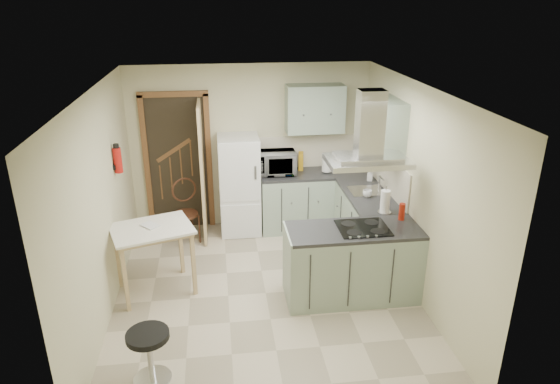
{
  "coord_description": "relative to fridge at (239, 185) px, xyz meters",
  "views": [
    {
      "loc": [
        -0.51,
        -5.21,
        3.43
      ],
      "look_at": [
        0.24,
        0.45,
        1.15
      ],
      "focal_mm": 32.0,
      "sensor_mm": 36.0,
      "label": 1
    }
  ],
  "objects": [
    {
      "name": "hob",
      "position": [
        1.32,
        -1.98,
        0.16
      ],
      "size": [
        0.58,
        0.5,
        0.01
      ],
      "primitive_type": "cube",
      "color": "black",
      "rests_on": "peninsula"
    },
    {
      "name": "sink",
      "position": [
        1.7,
        -0.85,
        0.16
      ],
      "size": [
        0.45,
        0.4,
        0.01
      ],
      "primitive_type": "cube",
      "color": "silver",
      "rests_on": "counter_right"
    },
    {
      "name": "soap_bottle",
      "position": [
        1.87,
        -0.45,
        0.23
      ],
      "size": [
        0.1,
        0.1,
        0.17
      ],
      "primitive_type": "imported",
      "rotation": [
        0.0,
        0.0,
        -0.4
      ],
      "color": "#A3A5AF",
      "rests_on": "counter_right"
    },
    {
      "name": "fire_extinguisher",
      "position": [
        -1.54,
        -0.9,
        0.75
      ],
      "size": [
        0.1,
        0.1,
        0.32
      ],
      "primitive_type": "cylinder",
      "color": "#B2140F",
      "rests_on": "left_wall"
    },
    {
      "name": "back_wall",
      "position": [
        0.2,
        0.3,
        0.5
      ],
      "size": [
        3.6,
        0.0,
        3.6
      ],
      "primitive_type": "plane",
      "rotation": [
        1.57,
        0.0,
        0.0
      ],
      "color": "beige",
      "rests_on": "floor"
    },
    {
      "name": "stool",
      "position": [
        -1.02,
        -3.12,
        -0.48
      ],
      "size": [
        0.52,
        0.52,
        0.54
      ],
      "primitive_type": "cylinder",
      "rotation": [
        0.0,
        0.0,
        -0.39
      ],
      "color": "black",
      "rests_on": "floor"
    },
    {
      "name": "counter_back",
      "position": [
        0.86,
        0.0,
        -0.3
      ],
      "size": [
        1.08,
        0.6,
        0.9
      ],
      "primitive_type": "cube",
      "color": "#9EB2A0",
      "rests_on": "floor"
    },
    {
      "name": "cereal_box",
      "position": [
        0.96,
        0.17,
        0.28
      ],
      "size": [
        0.1,
        0.19,
        0.26
      ],
      "primitive_type": "cube",
      "rotation": [
        0.0,
        0.0,
        -0.17
      ],
      "color": "gold",
      "rests_on": "counter_back"
    },
    {
      "name": "ceiling",
      "position": [
        0.2,
        -1.8,
        1.75
      ],
      "size": [
        4.2,
        4.2,
        0.0
      ],
      "primitive_type": "plane",
      "rotation": [
        3.14,
        0.0,
        0.0
      ],
      "color": "silver",
      "rests_on": "back_wall"
    },
    {
      "name": "floor",
      "position": [
        0.2,
        -1.8,
        -0.75
      ],
      "size": [
        4.2,
        4.2,
        0.0
      ],
      "primitive_type": "plane",
      "color": "#C2B297",
      "rests_on": "ground"
    },
    {
      "name": "red_bottle",
      "position": [
        1.85,
        -1.81,
        0.25
      ],
      "size": [
        0.08,
        0.08,
        0.21
      ],
      "primitive_type": "cylinder",
      "rotation": [
        0.0,
        0.0,
        -0.12
      ],
      "color": "#AD210E",
      "rests_on": "peninsula"
    },
    {
      "name": "book",
      "position": [
        -1.2,
        -1.56,
        0.16
      ],
      "size": [
        0.25,
        0.26,
        0.09
      ],
      "primitive_type": "imported",
      "rotation": [
        0.0,
        0.0,
        0.75
      ],
      "color": "brown",
      "rests_on": "drop_leaf_table"
    },
    {
      "name": "fridge",
      "position": [
        0.0,
        0.0,
        0.0
      ],
      "size": [
        0.6,
        0.6,
        1.5
      ],
      "primitive_type": "cube",
      "color": "white",
      "rests_on": "floor"
    },
    {
      "name": "doorway",
      "position": [
        -0.9,
        0.27,
        0.3
      ],
      "size": [
        1.1,
        0.12,
        2.1
      ],
      "primitive_type": "cube",
      "color": "brown",
      "rests_on": "floor"
    },
    {
      "name": "wall_cabinet_back",
      "position": [
        1.15,
        0.12,
        1.1
      ],
      "size": [
        0.85,
        0.35,
        0.7
      ],
      "primitive_type": "cube",
      "color": "#9EB2A0",
      "rests_on": "back_wall"
    },
    {
      "name": "drop_leaf_table",
      "position": [
        -1.12,
        -1.56,
        -0.32
      ],
      "size": [
        1.09,
        0.94,
        0.86
      ],
      "primitive_type": "cube",
      "rotation": [
        0.0,
        0.0,
        0.32
      ],
      "color": "tan",
      "rests_on": "floor"
    },
    {
      "name": "wall_cabinet_right",
      "position": [
        1.82,
        -0.95,
        1.1
      ],
      "size": [
        0.35,
        0.9,
        0.7
      ],
      "primitive_type": "cube",
      "color": "#9EB2A0",
      "rests_on": "right_wall"
    },
    {
      "name": "kettle",
      "position": [
        1.33,
        -0.02,
        0.26
      ],
      "size": [
        0.16,
        0.16,
        0.23
      ],
      "primitive_type": "cylinder",
      "rotation": [
        0.0,
        0.0,
        0.05
      ],
      "color": "white",
      "rests_on": "counter_back"
    },
    {
      "name": "bentwood_chair",
      "position": [
        -0.82,
        -0.25,
        -0.32
      ],
      "size": [
        0.49,
        0.49,
        0.86
      ],
      "primitive_type": "cube",
      "rotation": [
        0.0,
        0.0,
        0.37
      ],
      "color": "#4A3018",
      "rests_on": "floor"
    },
    {
      "name": "cup",
      "position": [
        1.65,
        -1.06,
        0.2
      ],
      "size": [
        0.15,
        0.15,
        0.1
      ],
      "primitive_type": "imported",
      "rotation": [
        0.0,
        0.0,
        0.29
      ],
      "color": "silver",
      "rests_on": "counter_right"
    },
    {
      "name": "peninsula",
      "position": [
        1.22,
        -1.98,
        -0.3
      ],
      "size": [
        1.55,
        0.65,
        0.9
      ],
      "primitive_type": "cube",
      "color": "#9EB2A0",
      "rests_on": "floor"
    },
    {
      "name": "microwave",
      "position": [
        0.54,
        0.03,
        0.32
      ],
      "size": [
        0.62,
        0.42,
        0.34
      ],
      "primitive_type": "imported",
      "rotation": [
        0.0,
        0.0,
        -0.02
      ],
      "color": "black",
      "rests_on": "counter_back"
    },
    {
      "name": "counter_right",
      "position": [
        1.7,
        -0.68,
        -0.3
      ],
      "size": [
        0.6,
        1.95,
        0.9
      ],
      "primitive_type": "cube",
      "color": "#9EB2A0",
      "rests_on": "floor"
    },
    {
      "name": "paper_towel",
      "position": [
        1.72,
        -1.57,
        0.3
      ],
      "size": [
        0.15,
        0.15,
        0.3
      ],
      "primitive_type": "cylinder",
      "rotation": [
        0.0,
        0.0,
        0.41
      ],
      "color": "white",
      "rests_on": "counter_right"
    },
    {
      "name": "left_wall",
      "position": [
        -1.6,
        -1.8,
        0.5
      ],
      "size": [
        0.0,
        4.2,
        4.2
      ],
      "primitive_type": "plane",
      "rotation": [
        1.57,
        0.0,
        1.57
      ],
      "color": "beige",
      "rests_on": "floor"
    },
    {
      "name": "right_wall",
      "position": [
        2.0,
        -1.8,
        0.5
      ],
      "size": [
        0.0,
        4.2,
        4.2
      ],
      "primitive_type": "plane",
      "rotation": [
        1.57,
        0.0,
        -1.57
      ],
      "color": "beige",
      "rests_on": "floor"
    },
    {
      "name": "splashback",
      "position": [
        1.16,
        0.29,
        0.4
      ],
      "size": [
        1.68,
        0.02,
        0.5
      ],
      "primitive_type": "cube",
      "color": "beige",
      "rests_on": "counter_back"
    },
    {
      "name": "extractor_hood",
      "position": [
        1.32,
        -1.98,
        0.97
      ],
      "size": [
        0.9,
        0.55,
        0.1
      ],
      "primitive_type": "cube",
      "color": "silver",
      "rests_on": "ceiling"
    }
  ]
}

